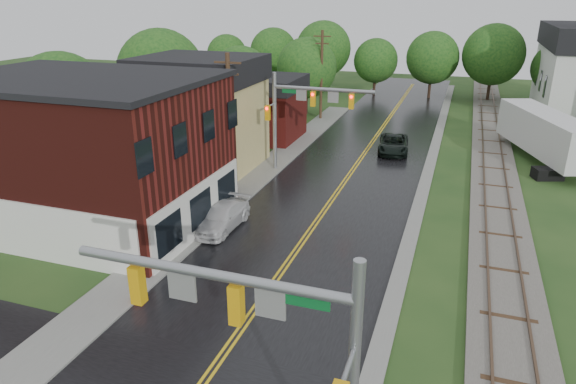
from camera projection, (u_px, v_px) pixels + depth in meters
The scene contains 19 objects.
main_road at pixel (356, 165), 39.65m from camera, with size 10.00×90.00×0.02m, color black.
curb_right at pixel (433, 154), 42.42m from camera, with size 0.80×70.00×0.12m, color gray.
sidewalk_left at pixel (258, 177), 37.12m from camera, with size 2.40×50.00×0.12m, color gray.
brick_building at pixel (85, 151), 28.71m from camera, with size 14.30×10.30×8.30m.
yellow_house at pixel (202, 125), 38.30m from camera, with size 8.00×7.00×6.40m, color tan.
darkred_building at pixel (260, 114), 46.29m from camera, with size 7.00×6.00×4.40m, color #3F0F0C.
railroad at pixel (493, 158), 40.99m from camera, with size 3.20×80.00×0.30m.
traffic_signal_near at pixel (266, 329), 12.12m from camera, with size 7.34×0.30×7.20m.
traffic_signal_far at pixel (303, 106), 36.26m from camera, with size 7.34×0.43×7.20m.
utility_pole_b at pixel (230, 121), 32.95m from camera, with size 1.80×0.28×9.00m.
utility_pole_c at pixel (321, 74), 52.35m from camera, with size 1.80×0.28×9.00m.
tree_left_a at pixel (63, 102), 36.67m from camera, with size 6.80×6.80×8.67m.
tree_left_b at pixel (162, 75), 44.66m from camera, with size 7.60×7.60×9.69m.
tree_left_c at pixel (242, 78), 50.94m from camera, with size 6.00×6.00×7.65m.
tree_left_e at pixel (308, 69), 54.61m from camera, with size 6.40×6.40×8.16m.
suv_dark at pixel (393, 144), 42.51m from camera, with size 2.36×5.12×1.42m, color black.
pickup_white at pixel (222, 217), 28.73m from camera, with size 1.87×4.60×1.34m, color silver.
semi_trailer at pixel (545, 133), 39.75m from camera, with size 6.39×12.19×3.80m.
construction_barrel at pixel (137, 291), 21.87m from camera, with size 0.58×0.58×1.03m, color #EE380A.
Camera 1 is at (7.25, -7.40, 12.38)m, focal length 32.00 mm.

